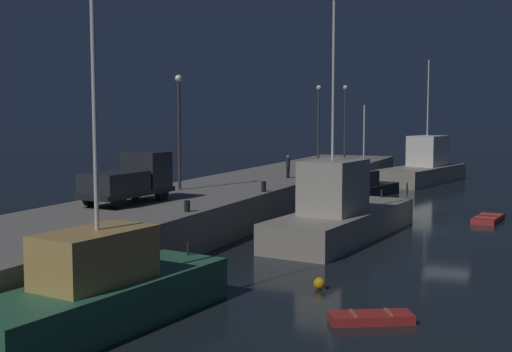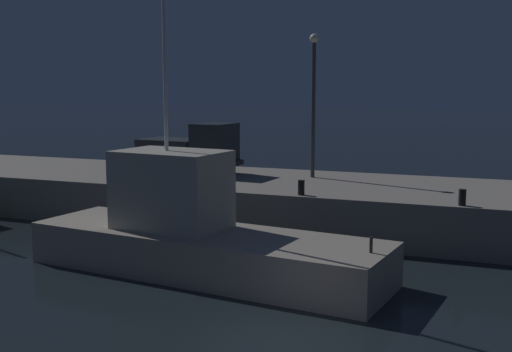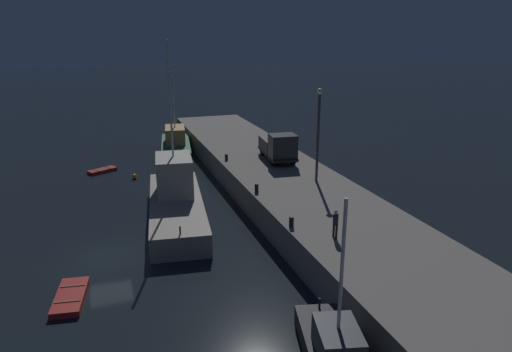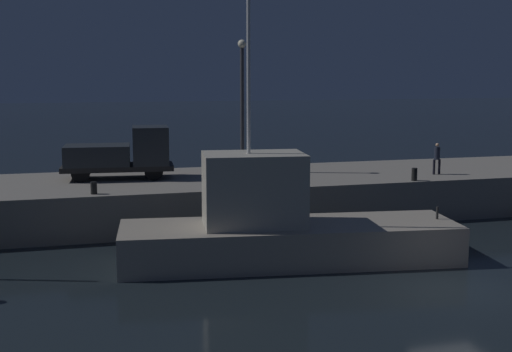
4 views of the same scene
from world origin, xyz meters
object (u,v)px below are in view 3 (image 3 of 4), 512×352
Objects in this scene: fishing_boat_blue at (176,200)px; lamp_post_west at (318,127)px; fishing_boat_white at (176,146)px; bollard_central at (226,157)px; utility_truck at (278,147)px; bollard_east at (257,188)px; bollard_west at (291,222)px; rowboat_white_mid at (102,170)px; dockworker at (336,222)px; dinghy_red_small at (70,297)px; mooring_buoy_near at (135,176)px.

fishing_boat_blue is 1.92× the size of lamp_post_west.
fishing_boat_white is 19.81× the size of bollard_central.
utility_truck reaches higher than bollard_east.
bollard_west is at bearing -0.42° from bollard_east.
lamp_post_west reaches higher than bollard_east.
rowboat_white_mid is at bearing -160.40° from fishing_boat_blue.
bollard_west is 15.29m from bollard_central.
bollard_east is at bearing -78.83° from lamp_post_west.
fishing_boat_white is 17.03× the size of bollard_west.
dockworker is at bearing 8.36° from fishing_boat_white.
dinghy_red_small is at bearing -87.38° from bollard_west.
dinghy_red_small is 12.36m from bollard_west.
dockworker is (10.71, 6.96, 1.63)m from fishing_boat_blue.
rowboat_white_mid is at bearing -123.28° from bollard_central.
utility_truck is 9.12× the size of bollard_east.
bollard_east reaches higher than dinghy_red_small.
dinghy_red_small is 5.66× the size of bollard_east.
lamp_post_west reaches higher than bollard_central.
bollard_west reaches higher than mooring_buoy_near.
rowboat_white_mid is at bearing -120.03° from utility_truck.
bollard_central is (-1.62, -4.22, -0.97)m from utility_truck.
utility_truck reaches higher than bollard_west.
rowboat_white_mid is 22.78m from dinghy_red_small.
bollard_east is at bearing 67.90° from fishing_boat_blue.
fishing_boat_blue is 11.58m from lamp_post_west.
dinghy_red_small is at bearing -65.38° from lamp_post_west.
rowboat_white_mid is 4.22m from mooring_buoy_near.
fishing_boat_white is at bearing -157.62° from lamp_post_west.
fishing_boat_white reaches higher than dockworker.
bollard_east is at bearing -1.58° from bollard_central.
utility_truck reaches higher than bollard_central.
fishing_boat_blue is at bearing -146.96° from dockworker.
rowboat_white_mid is 12.67m from bollard_central.
dinghy_red_small is at bearing -13.71° from mooring_buoy_near.
fishing_boat_blue reaches higher than bollard_central.
fishing_boat_blue reaches higher than dinghy_red_small.
fishing_boat_blue reaches higher than mooring_buoy_near.
lamp_post_west is at bearing 22.38° from fishing_boat_white.
fishing_boat_white reaches higher than rowboat_white_mid.
dockworker is (1.61, 13.81, 2.80)m from dinghy_red_small.
lamp_post_west is 10.05m from bollard_central.
bollard_east is at bearing 7.32° from fishing_boat_white.
dockworker is at bearing 4.48° from bollard_central.
mooring_buoy_near is (3.21, 2.74, 0.08)m from rowboat_white_mid.
fishing_boat_blue is at bearing -39.69° from bollard_central.
mooring_buoy_near is 0.07× the size of lamp_post_west.
mooring_buoy_near is 13.38m from utility_truck.
fishing_boat_white reaches higher than bollard_east.
utility_truck is 9.00× the size of bollard_west.
dockworker is 2.61× the size of bollard_west.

